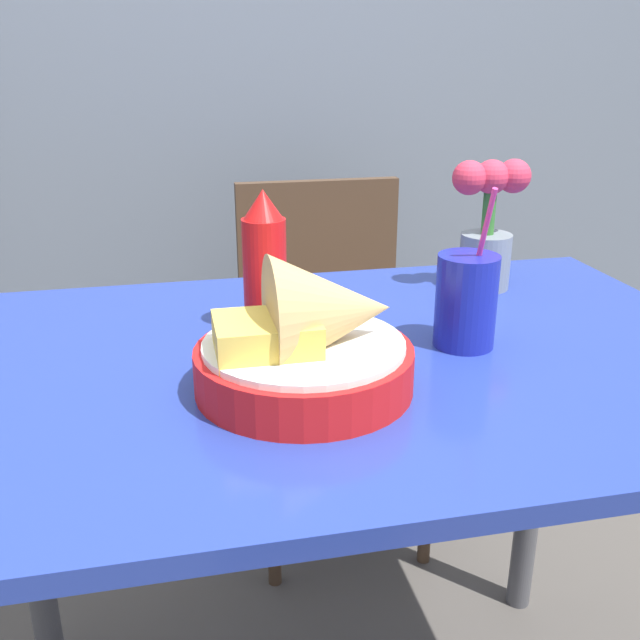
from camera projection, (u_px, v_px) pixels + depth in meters
The scene contains 6 objects.
dining_table at pixel (339, 434), 0.98m from camera, with size 1.10×0.73×0.77m.
chair_far_window at pixel (326, 327), 1.75m from camera, with size 0.40×0.40×0.86m.
food_basket at pixel (312, 343), 0.82m from camera, with size 0.26×0.26×0.16m.
ketchup_bottle at pixel (265, 264), 0.99m from camera, with size 0.06×0.06×0.20m.
drink_cup at pixel (466, 304), 0.94m from camera, with size 0.08×0.08×0.22m.
flower_vase at pixel (488, 225), 1.16m from camera, with size 0.13×0.08×0.21m.
Camera 1 is at (-0.21, -0.84, 1.15)m, focal length 40.00 mm.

